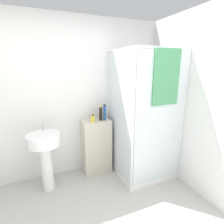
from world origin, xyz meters
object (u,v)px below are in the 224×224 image
object	(u,v)px
sink	(45,150)
shampoo_bottle_blue	(105,112)
lotion_bottle_white	(93,116)
soap_dispenser	(93,119)
shampoo_bottle_tall_black	(101,113)

from	to	relation	value
sink	shampoo_bottle_blue	xyz separation A→B (m)	(0.94, 0.15, 0.41)
shampoo_bottle_blue	lotion_bottle_white	xyz separation A→B (m)	(-0.17, 0.11, -0.06)
sink	lotion_bottle_white	distance (m)	0.88
sink	lotion_bottle_white	size ratio (longest dim) A/B	6.65
soap_dispenser	shampoo_bottle_blue	distance (m)	0.22
sink	lotion_bottle_white	world-z (taller)	lotion_bottle_white
sink	shampoo_bottle_tall_black	distance (m)	0.98
sink	shampoo_bottle_blue	distance (m)	1.04
sink	shampoo_bottle_tall_black	world-z (taller)	shampoo_bottle_tall_black
soap_dispenser	shampoo_bottle_blue	bearing A→B (deg)	6.16
shampoo_bottle_tall_black	lotion_bottle_white	xyz separation A→B (m)	(-0.11, 0.10, -0.05)
sink	soap_dispenser	size ratio (longest dim) A/B	7.92
sink	soap_dispenser	world-z (taller)	soap_dispenser
shampoo_bottle_blue	sink	bearing A→B (deg)	-171.18
shampoo_bottle_tall_black	shampoo_bottle_blue	xyz separation A→B (m)	(0.06, -0.01, 0.01)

